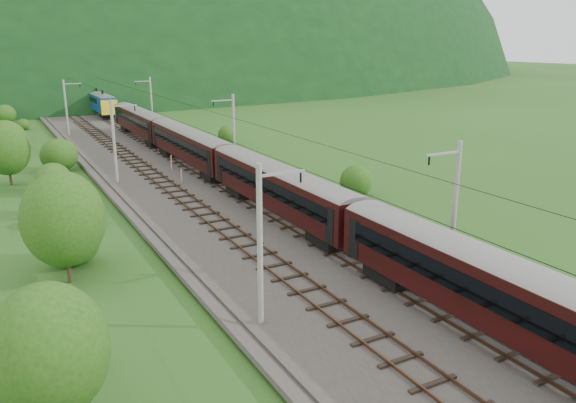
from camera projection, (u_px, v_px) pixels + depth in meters
name	position (u px, v px, depth m)	size (l,w,h in m)	color
ground	(364.00, 301.00, 30.51)	(600.00, 600.00, 0.00)	#265119
railbed	(279.00, 243.00, 38.91)	(14.00, 220.00, 0.30)	#38332D
track_left	(247.00, 245.00, 37.75)	(2.40, 220.00, 0.27)	brown
track_right	(308.00, 234.00, 39.95)	(2.40, 220.00, 0.27)	brown
catenary_left	(115.00, 140.00, 53.47)	(2.54, 192.28, 8.00)	gray
catenary_right	(233.00, 131.00, 59.09)	(2.54, 192.28, 8.00)	gray
overhead_wires	(278.00, 144.00, 36.99)	(4.83, 198.00, 0.03)	black
mountain_main	(19.00, 72.00, 250.02)	(504.00, 360.00, 244.00)	#113315
train	(228.00, 157.00, 51.48)	(2.77, 131.22, 4.80)	black
hazard_post_near	(182.00, 176.00, 54.56)	(0.15, 0.15, 1.37)	red
hazard_post_far	(171.00, 162.00, 60.24)	(0.16, 0.16, 1.53)	red
signal	(115.00, 157.00, 60.21)	(0.24, 0.24, 2.14)	black
vegetation_left	(41.00, 225.00, 33.90)	(11.93, 147.68, 7.03)	#1C4D14
vegetation_right	(411.00, 207.00, 43.36)	(4.20, 87.46, 2.75)	#1C4D14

